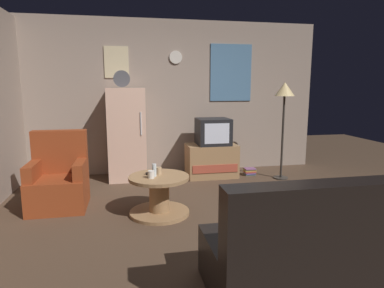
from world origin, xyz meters
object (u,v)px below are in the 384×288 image
Objects in this scene: mug_ceramic_tan at (159,171)px; remote_control at (152,173)px; crt_tv at (213,132)px; couch at (324,252)px; tv_stand at (211,160)px; mug_ceramic_white at (151,174)px; wine_glass at (154,170)px; standing_lamp at (284,97)px; book_stack at (250,171)px; armchair at (59,181)px; coffee_table at (159,195)px; fridge at (127,134)px.

mug_ceramic_tan reaches higher than remote_control.
crt_tv is 0.32× the size of couch.
tv_stand is 1.56× the size of crt_tv.
crt_tv is at bearing 54.35° from mug_ceramic_tan.
tv_stand is 0.50m from crt_tv.
mug_ceramic_white is at bearing -124.90° from tv_stand.
wine_glass reaches higher than tv_stand.
standing_lamp is 2.57m from mug_ceramic_tan.
tv_stand is 5.60× the size of wine_glass.
standing_lamp reaches higher than remote_control.
mug_ceramic_tan is (-1.06, -1.48, -0.25)m from crt_tv.
crt_tv is 6.00× the size of mug_ceramic_white.
remote_control is at bearing -154.04° from standing_lamp.
mug_ceramic_tan is 0.09m from remote_control.
couch is at bearing -101.55° from book_stack.
mug_ceramic_white is 0.09× the size of armchair.
mug_ceramic_white is 0.45× the size of book_stack.
crt_tv reaches higher than mug_ceramic_white.
coffee_table is 0.28m from remote_control.
standing_lamp is at bearing 29.59° from mug_ceramic_white.
fridge is at bearing 53.62° from armchair.
remote_control is 1.23m from armchair.
couch is (1.05, -1.77, 0.08)m from coffee_table.
mug_ceramic_white reaches higher than tv_stand.
mug_ceramic_tan is (0.10, 0.15, 0.00)m from mug_ceramic_white.
armchair is at bearing -126.38° from fridge.
mug_ceramic_white is at bearing -27.76° from armchair.
armchair is at bearing 152.24° from mug_ceramic_white.
fridge is 1.04× the size of couch.
crt_tv reaches higher than book_stack.
couch is 3.33m from book_stack.
fridge is 2.20m from book_stack.
wine_glass reaches higher than mug_ceramic_tan.
armchair is at bearing -155.36° from tv_stand.
standing_lamp is at bearing -18.05° from crt_tv.
mug_ceramic_white is 2.44m from book_stack.
fridge is 2.11× the size of tv_stand.
crt_tv reaches higher than remote_control.
fridge reaches higher than book_stack.
book_stack is (-0.44, 0.29, -1.29)m from standing_lamp.
crt_tv is 0.34× the size of standing_lamp.
couch is (1.10, -1.77, -0.24)m from wine_glass.
wine_glass reaches higher than remote_control.
fridge reaches higher than crt_tv.
remote_control is at bearing 82.38° from mug_ceramic_white.
tv_stand is at bearing 24.64° from armchair.
fridge is at bearing 112.17° from couch.
armchair reaches higher than mug_ceramic_white.
standing_lamp is 17.67× the size of mug_ceramic_white.
crt_tv reaches higher than tv_stand.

